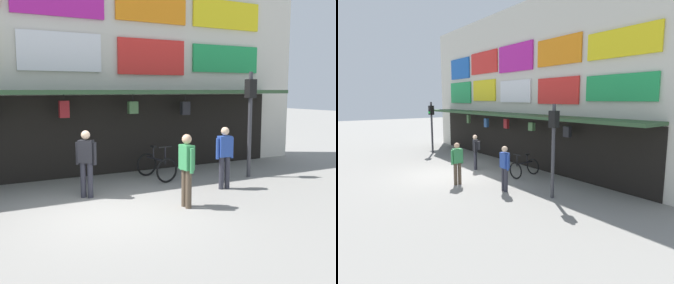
# 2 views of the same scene
# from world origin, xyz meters

# --- Properties ---
(ground_plane) EXTENTS (80.00, 80.00, 0.00)m
(ground_plane) POSITION_xyz_m (0.00, 0.00, 0.00)
(ground_plane) COLOR gray
(shopfront) EXTENTS (18.00, 2.60, 8.00)m
(shopfront) POSITION_xyz_m (-0.01, 4.57, 3.96)
(shopfront) COLOR beige
(shopfront) RESTS_ON ground
(traffic_light_near) EXTENTS (0.32, 0.35, 3.20)m
(traffic_light_near) POSITION_xyz_m (-5.25, 1.55, 2.14)
(traffic_light_near) COLOR #38383D
(traffic_light_near) RESTS_ON ground
(traffic_light_far) EXTENTS (0.29, 0.33, 3.20)m
(traffic_light_far) POSITION_xyz_m (5.09, 1.57, 2.14)
(traffic_light_far) COLOR #38383D
(traffic_light_far) RESTS_ON ground
(bicycle_parked) EXTENTS (0.85, 1.23, 1.05)m
(bicycle_parked) POSITION_xyz_m (2.42, 2.57, 0.39)
(bicycle_parked) COLOR black
(bicycle_parked) RESTS_ON ground
(pedestrian_in_yellow) EXTENTS (0.48, 0.47, 1.68)m
(pedestrian_in_yellow) POSITION_xyz_m (-0.00, 1.57, 0.98)
(pedestrian_in_yellow) COLOR #2D2D38
(pedestrian_in_yellow) RESTS_ON ground
(pedestrian_in_green) EXTENTS (0.22, 0.53, 1.68)m
(pedestrian_in_green) POSITION_xyz_m (1.75, -0.32, 0.95)
(pedestrian_in_green) COLOR brown
(pedestrian_in_green) RESTS_ON ground
(pedestrian_in_red) EXTENTS (0.53, 0.25, 1.68)m
(pedestrian_in_red) POSITION_xyz_m (3.53, 0.68, 0.95)
(pedestrian_in_red) COLOR #2D2D38
(pedestrian_in_red) RESTS_ON ground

